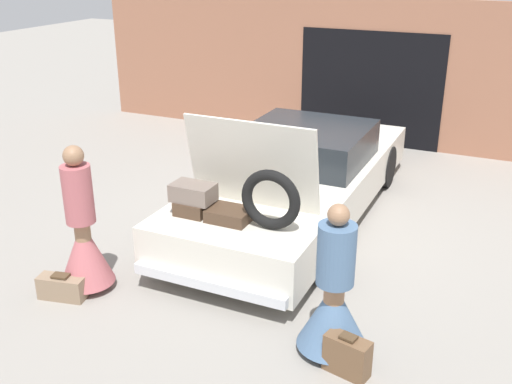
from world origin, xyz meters
name	(u,v)px	position (x,y,z in m)	size (l,w,h in m)	color
ground_plane	(298,214)	(0.00, 0.00, 0.00)	(40.00, 40.00, 0.00)	gray
garage_wall_back	(372,73)	(0.00, 3.88, 1.39)	(12.00, 0.14, 2.80)	#9E664C
car	(299,178)	(0.00, 0.01, 0.57)	(1.98, 5.43, 1.84)	silver
person_left	(84,240)	(-1.45, -2.93, 0.61)	(0.62, 0.62, 1.71)	#997051
person_right	(334,302)	(1.45, -2.88, 0.54)	(0.68, 0.68, 1.55)	#997051
suitcase_beside_left_person	(62,287)	(-1.56, -3.24, 0.14)	(0.56, 0.31, 0.30)	#8C7259
suitcase_beside_right_person	(347,356)	(1.69, -3.14, 0.19)	(0.45, 0.27, 0.41)	brown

